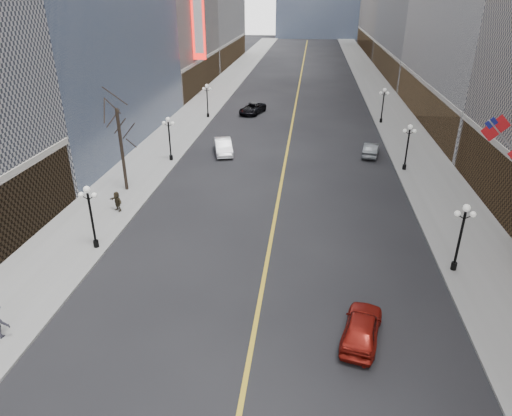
% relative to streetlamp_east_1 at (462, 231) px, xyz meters
% --- Properties ---
extents(sidewalk_east, '(6.00, 230.00, 0.15)m').
position_rel_streetlamp_east_1_xyz_m(sidewalk_east, '(2.20, 40.00, -2.83)').
color(sidewalk_east, gray).
rests_on(sidewalk_east, ground).
extents(sidewalk_west, '(6.00, 230.00, 0.15)m').
position_rel_streetlamp_east_1_xyz_m(sidewalk_west, '(-25.80, 40.00, -2.83)').
color(sidewalk_west, gray).
rests_on(sidewalk_west, ground).
extents(lane_line, '(0.25, 200.00, 0.02)m').
position_rel_streetlamp_east_1_xyz_m(lane_line, '(-11.80, 50.00, -2.89)').
color(lane_line, gold).
rests_on(lane_line, ground).
extents(streetlamp_east_1, '(1.26, 0.44, 4.52)m').
position_rel_streetlamp_east_1_xyz_m(streetlamp_east_1, '(0.00, 0.00, 0.00)').
color(streetlamp_east_1, black).
rests_on(streetlamp_east_1, sidewalk_east).
extents(streetlamp_east_2, '(1.26, 0.44, 4.52)m').
position_rel_streetlamp_east_1_xyz_m(streetlamp_east_2, '(0.00, 18.00, 0.00)').
color(streetlamp_east_2, black).
rests_on(streetlamp_east_2, sidewalk_east).
extents(streetlamp_east_3, '(1.26, 0.44, 4.52)m').
position_rel_streetlamp_east_1_xyz_m(streetlamp_east_3, '(0.00, 36.00, 0.00)').
color(streetlamp_east_3, black).
rests_on(streetlamp_east_3, sidewalk_east).
extents(streetlamp_west_1, '(1.26, 0.44, 4.52)m').
position_rel_streetlamp_east_1_xyz_m(streetlamp_west_1, '(-23.60, 0.00, 0.00)').
color(streetlamp_west_1, black).
rests_on(streetlamp_west_1, sidewalk_west).
extents(streetlamp_west_2, '(1.26, 0.44, 4.52)m').
position_rel_streetlamp_east_1_xyz_m(streetlamp_west_2, '(-23.60, 18.00, 0.00)').
color(streetlamp_west_2, black).
rests_on(streetlamp_west_2, sidewalk_west).
extents(streetlamp_west_3, '(1.26, 0.44, 4.52)m').
position_rel_streetlamp_east_1_xyz_m(streetlamp_west_3, '(-23.60, 36.00, 0.00)').
color(streetlamp_west_3, black).
rests_on(streetlamp_west_3, sidewalk_west).
extents(flag_5, '(2.87, 0.12, 2.87)m').
position_rel_streetlamp_east_1_xyz_m(flag_5, '(3.51, 7.00, 4.39)').
color(flag_5, '#B2B2B7').
rests_on(flag_5, ground).
extents(theatre_marquee, '(2.00, 0.55, 12.00)m').
position_rel_streetlamp_east_1_xyz_m(theatre_marquee, '(-27.68, 50.00, 9.10)').
color(theatre_marquee, red).
rests_on(theatre_marquee, ground).
extents(tree_west_far, '(3.60, 3.60, 7.92)m').
position_rel_streetlamp_east_1_xyz_m(tree_west_far, '(-25.30, 10.00, 3.34)').
color(tree_west_far, '#2D231C').
rests_on(tree_west_far, sidewalk_west).
extents(car_nb_mid, '(2.95, 5.20, 1.62)m').
position_rel_streetlamp_east_1_xyz_m(car_nb_mid, '(-18.65, 21.09, -2.09)').
color(car_nb_mid, white).
rests_on(car_nb_mid, ground).
extents(car_nb_far, '(3.85, 5.88, 1.50)m').
position_rel_streetlamp_east_1_xyz_m(car_nb_far, '(-17.76, 39.26, -2.15)').
color(car_nb_far, black).
rests_on(car_nb_far, ground).
extents(car_sb_mid, '(2.71, 4.69, 1.50)m').
position_rel_streetlamp_east_1_xyz_m(car_sb_mid, '(-6.35, -7.03, -2.15)').
color(car_sb_mid, maroon).
rests_on(car_sb_mid, ground).
extents(car_sb_far, '(2.25, 4.44, 1.40)m').
position_rel_streetlamp_east_1_xyz_m(car_sb_far, '(-2.80, 22.26, -2.20)').
color(car_sb_far, '#55595D').
rests_on(car_sb_far, ground).
extents(ped_west_far, '(1.49, 1.18, 1.61)m').
position_rel_streetlamp_east_1_xyz_m(ped_west_far, '(-24.36, 5.72, -1.94)').
color(ped_west_far, '#30281A').
rests_on(ped_west_far, sidewalk_west).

